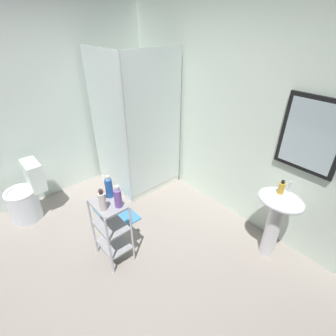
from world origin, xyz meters
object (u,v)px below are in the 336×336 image
Objects in this scene: shower_stall at (136,158)px; shampoo_bottle_blue at (109,188)px; pedestal_sink at (277,213)px; conditioner_bottle_purple at (118,198)px; rinse_cup at (101,196)px; bath_mat at (116,214)px; hand_soap_bottle at (281,188)px; lotion_bottle_white at (102,201)px; toilet at (26,197)px; storage_cart at (111,226)px.

shampoo_bottle_blue is at bearing -45.53° from shower_stall.
pedestal_sink is 1.61m from conditioner_bottle_purple.
bath_mat is at bearing 143.16° from rinse_cup.
conditioner_bottle_purple reaches higher than pedestal_sink.
conditioner_bottle_purple is at bearing -127.70° from pedestal_sink.
shampoo_bottle_blue is (0.91, -0.93, 0.38)m from shower_stall.
bath_mat is (-1.63, -0.96, -0.86)m from hand_soap_bottle.
lotion_bottle_white is 0.21m from shampoo_bottle_blue.
conditioner_bottle_purple is at bearing 19.84° from rinse_cup.
shower_stall is 2.47× the size of pedestal_sink.
toilet is 1.60m from conditioner_bottle_purple.
hand_soap_bottle is 2.08m from bath_mat.
shower_stall is 13.63× the size of hand_soap_bottle.
storage_cart reaches higher than bath_mat.
pedestal_sink is at bearing 46.86° from shampoo_bottle_blue.
pedestal_sink is 3.46× the size of conditioner_bottle_purple.
conditioner_bottle_purple is at bearing -23.25° from bath_mat.
shampoo_bottle_blue is 0.40× the size of bath_mat.
rinse_cup is (-0.09, -0.01, 0.35)m from storage_cart.
conditioner_bottle_purple is 1.12m from bath_mat.
shampoo_bottle_blue is (-0.14, 0.15, 0.01)m from lotion_bottle_white.
toilet is 3.28× the size of lotion_bottle_white.
lotion_bottle_white reaches higher than toilet.
storage_cart is 3.16× the size of conditioner_bottle_purple.
rinse_cup is at bearing -95.19° from shampoo_bottle_blue.
bath_mat is (-0.50, 0.28, -0.84)m from shampoo_bottle_blue.
conditioner_bottle_purple is (-0.94, -1.26, -0.03)m from hand_soap_bottle.
shower_stall is at bearing 134.78° from storage_cart.
lotion_bottle_white reaches higher than storage_cart.
hand_soap_bottle is 0.61× the size of shampoo_bottle_blue.
hand_soap_bottle is at bearing 163.36° from pedestal_sink.
shower_stall is at bearing 131.66° from rinse_cup.
hand_soap_bottle is (-0.03, 0.01, 0.29)m from pedestal_sink.
hand_soap_bottle reaches higher than rinse_cup.
conditioner_bottle_purple is (1.10, -0.94, 0.38)m from shower_stall.
bath_mat is (-0.65, 0.43, -0.83)m from lotion_bottle_white.
rinse_cup is at bearing -130.47° from hand_soap_bottle.
shower_stall is 1.55m from lotion_bottle_white.
lotion_bottle_white reaches higher than rinse_cup.
toilet is 1.40m from storage_cart.
lotion_bottle_white is (-0.05, -0.14, -0.00)m from conditioner_bottle_purple.
hand_soap_bottle reaches higher than bath_mat.
toilet is (-2.37, -1.82, -0.26)m from pedestal_sink.
storage_cart is 5.04× the size of hand_soap_bottle.
shampoo_bottle_blue reaches higher than conditioner_bottle_purple.
hand_soap_bottle reaches higher than storage_cart.
hand_soap_bottle is at bearing 51.77° from storage_cart.
pedestal_sink is at bearing 50.79° from storage_cart.
hand_soap_bottle is 1.58× the size of rinse_cup.
shower_stall is 2.63× the size of toilet.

